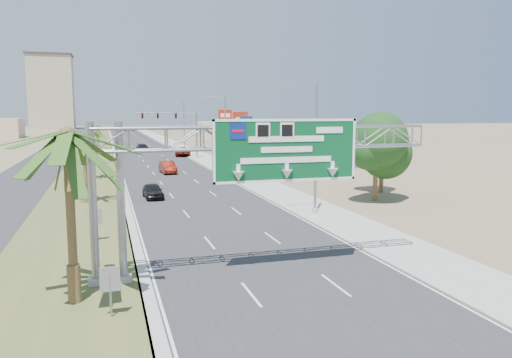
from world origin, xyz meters
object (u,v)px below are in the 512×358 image
object	(u,v)px
sign_gantry	(253,149)
car_left_lane	(153,191)
car_right_lane	(183,152)
pole_sign_blue	(246,129)
signal_mast	(185,130)
pole_sign_red_far	(225,119)
car_far	(143,148)
store_building	(290,147)
palm_near	(67,135)
pole_sign_red_near	(241,123)
car_mid_lane	(168,167)

from	to	relation	value
sign_gantry	car_left_lane	distance (m)	23.85
car_right_lane	pole_sign_blue	world-z (taller)	pole_sign_blue
signal_mast	pole_sign_red_far	size ratio (longest dim) A/B	1.21
sign_gantry	car_far	xyz separation A→B (m)	(0.37, 79.10, -5.30)
store_building	car_right_lane	bearing A→B (deg)	146.38
car_far	pole_sign_red_far	bearing A→B (deg)	-67.86
car_right_lane	car_far	distance (m)	13.55
car_right_lane	pole_sign_blue	size ratio (longest dim) A/B	0.76
palm_near	signal_mast	bearing A→B (deg)	77.34
pole_sign_blue	pole_sign_red_far	distance (m)	12.36
car_left_lane	car_right_lane	bearing A→B (deg)	74.65
signal_mast	store_building	xyz separation A→B (m)	(16.83, -5.97, -2.85)
sign_gantry	palm_near	xyz separation A→B (m)	(-8.14, -1.93, 0.87)
car_left_lane	car_right_lane	xyz separation A→B (m)	(9.29, 43.97, 0.12)
car_far	pole_sign_blue	bearing A→B (deg)	-76.98
palm_near	store_building	world-z (taller)	palm_near
car_right_lane	pole_sign_red_near	xyz separation A→B (m)	(5.84, -18.58, 5.52)
car_far	pole_sign_red_near	xyz separation A→B (m)	(12.03, -30.63, 5.55)
car_right_lane	pole_sign_red_far	size ratio (longest dim) A/B	0.67
signal_mast	car_far	xyz separation A→B (m)	(-5.86, 17.05, -4.09)
store_building	car_left_lane	distance (m)	41.90
store_building	car_right_lane	world-z (taller)	store_building
car_right_lane	pole_sign_blue	bearing A→B (deg)	-68.88
store_building	car_mid_lane	xyz separation A→B (m)	(-22.19, -14.18, -1.21)
pole_sign_red_near	car_far	bearing A→B (deg)	111.44
car_left_lane	pole_sign_red_far	size ratio (longest dim) A/B	0.47
car_mid_lane	car_right_lane	distance (m)	25.79
sign_gantry	pole_sign_red_far	xyz separation A→B (m)	(12.16, 57.28, 0.63)
car_far	pole_sign_red_near	distance (m)	33.37
palm_near	store_building	distance (m)	66.04
sign_gantry	car_left_lane	world-z (taller)	sign_gantry
car_left_lane	pole_sign_red_near	size ratio (longest dim) A/B	0.49
pole_sign_blue	palm_near	bearing A→B (deg)	-113.54
car_far	pole_sign_red_far	world-z (taller)	pole_sign_red_far
palm_near	pole_sign_red_far	xyz separation A→B (m)	(20.30, 59.21, -0.24)
car_mid_lane	car_far	xyz separation A→B (m)	(-0.50, 37.20, -0.03)
store_building	car_left_lane	bearing A→B (deg)	-128.01
store_building	car_far	world-z (taller)	store_building
car_right_lane	car_mid_lane	bearing A→B (deg)	-96.20
pole_sign_blue	car_far	bearing A→B (deg)	109.26
pole_sign_red_far	car_left_lane	bearing A→B (deg)	-113.53
store_building	car_mid_lane	distance (m)	26.36
signal_mast	car_right_lane	distance (m)	6.44
store_building	pole_sign_red_far	bearing A→B (deg)	173.69
palm_near	pole_sign_red_near	world-z (taller)	palm_near
car_left_lane	pole_sign_red_far	distance (m)	37.79
signal_mast	pole_sign_red_far	world-z (taller)	pole_sign_red_far
pole_sign_blue	signal_mast	bearing A→B (deg)	109.55
car_far	pole_sign_blue	xyz separation A→B (m)	(11.92, -34.12, 4.76)
car_far	pole_sign_red_near	world-z (taller)	pole_sign_red_near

